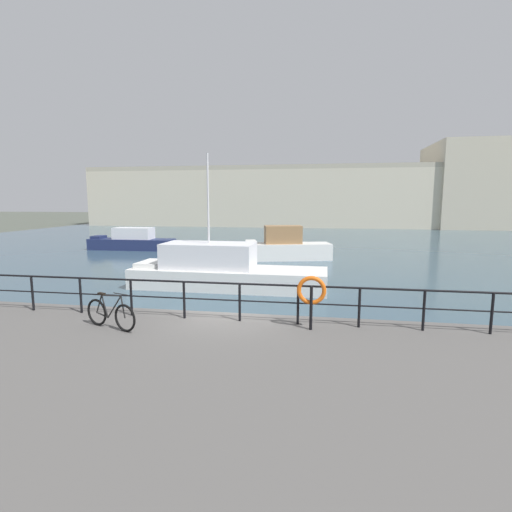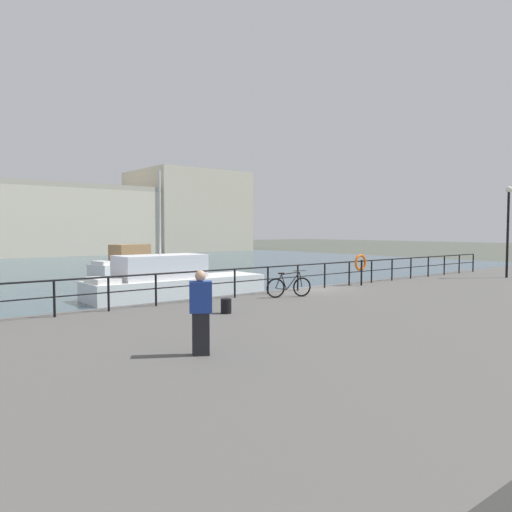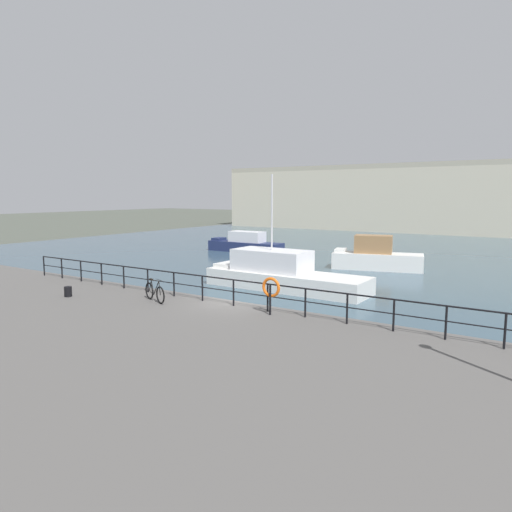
% 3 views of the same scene
% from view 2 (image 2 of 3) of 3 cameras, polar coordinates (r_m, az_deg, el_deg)
% --- Properties ---
extents(ground_plane, '(240.00, 240.00, 0.00)m').
position_cam_2_polar(ground_plane, '(21.46, 5.65, -6.44)').
color(ground_plane, '#4C5147').
extents(water_basin, '(80.00, 60.00, 0.01)m').
position_cam_2_polar(water_basin, '(47.78, -20.68, -1.37)').
color(water_basin, '#385160').
rests_on(water_basin, ground_plane).
extents(quay_promenade, '(56.00, 13.00, 1.06)m').
position_cam_2_polar(quay_promenade, '(17.41, 20.95, -7.10)').
color(quay_promenade, '#565451').
rests_on(quay_promenade, ground_plane).
extents(harbor_building, '(73.38, 14.93, 13.20)m').
position_cam_2_polar(harbor_building, '(75.49, -21.69, 4.06)').
color(harbor_building, beige).
rests_on(harbor_building, ground_plane).
extents(moored_red_daysailer, '(9.74, 2.86, 6.61)m').
position_cam_2_polar(moored_red_daysailer, '(26.17, -9.87, -2.83)').
color(moored_red_daysailer, white).
rests_on(moored_red_daysailer, water_basin).
extents(moored_white_yacht, '(6.67, 3.53, 2.50)m').
position_cam_2_polar(moored_white_yacht, '(35.97, -14.25, -1.19)').
color(moored_white_yacht, white).
rests_on(moored_white_yacht, water_basin).
extents(quay_railing, '(25.58, 0.07, 1.08)m').
position_cam_2_polar(quay_railing, '(21.06, 8.04, -1.71)').
color(quay_railing, black).
rests_on(quay_railing, quay_promenade).
extents(parked_bicycle, '(1.69, 0.65, 0.98)m').
position_cam_2_polar(parked_bicycle, '(18.04, 3.86, -3.60)').
color(parked_bicycle, black).
rests_on(parked_bicycle, quay_promenade).
extents(mooring_bollard, '(0.32, 0.32, 0.44)m').
position_cam_2_polar(mooring_bollard, '(14.59, -3.52, -5.86)').
color(mooring_bollard, black).
rests_on(mooring_bollard, quay_promenade).
extents(life_ring_stand, '(0.75, 0.16, 1.40)m').
position_cam_2_polar(life_ring_stand, '(22.28, 12.13, -0.88)').
color(life_ring_stand, black).
rests_on(life_ring_stand, quay_promenade).
extents(quay_lamp_post, '(0.32, 0.32, 4.73)m').
position_cam_2_polar(quay_lamp_post, '(28.42, 27.39, 3.80)').
color(quay_lamp_post, black).
rests_on(quay_lamp_post, quay_promenade).
extents(standing_person, '(0.52, 0.47, 1.69)m').
position_cam_2_polar(standing_person, '(9.77, -6.49, -6.50)').
color(standing_person, black).
rests_on(standing_person, quay_promenade).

